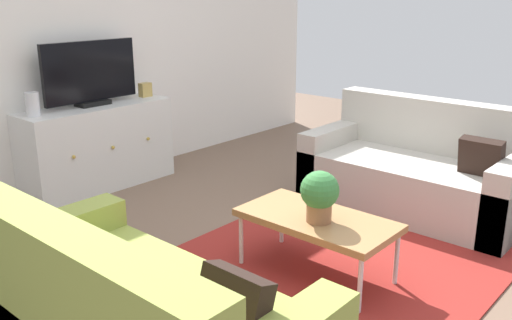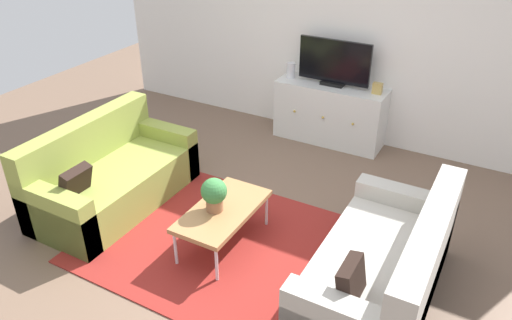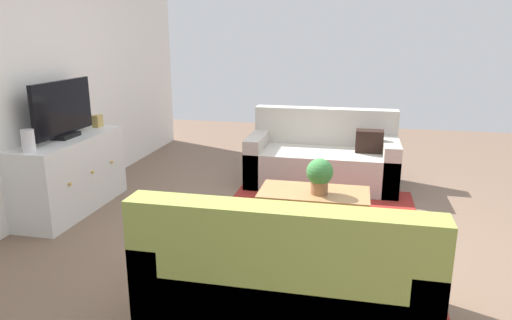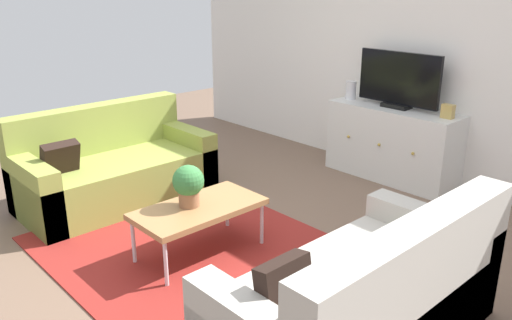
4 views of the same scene
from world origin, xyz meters
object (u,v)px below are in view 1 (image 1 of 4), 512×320
couch_right_side (419,174)px  coffee_table (317,221)px  potted_plant (320,194)px  mantel_clock (145,90)px  glass_vase (33,104)px  tv_console (98,147)px  flat_screen_tv (90,74)px

couch_right_side → coffee_table: couch_right_side is taller
potted_plant → mantel_clock: size_ratio=2.39×
mantel_clock → glass_vase: bearing=180.0°
potted_plant → glass_vase: size_ratio=1.63×
tv_console → coffee_table: bearing=-91.3°
coffee_table → couch_right_side: bearing=1.2°
potted_plant → tv_console: 2.46m
potted_plant → flat_screen_tv: bearing=87.5°
couch_right_side → tv_console: size_ratio=1.26×
couch_right_side → potted_plant: size_ratio=5.45×
coffee_table → potted_plant: (-0.05, -0.05, 0.20)m
potted_plant → flat_screen_tv: flat_screen_tv is taller
mantel_clock → couch_right_side: bearing=-69.9°
flat_screen_tv → tv_console: bearing=-90.0°
potted_plant → glass_vase: (-0.45, 2.45, 0.28)m
couch_right_side → flat_screen_tv: bearing=120.7°
tv_console → potted_plant: bearing=-92.5°
potted_plant → coffee_table: bearing=42.2°
coffee_table → glass_vase: bearing=101.7°
coffee_table → potted_plant: bearing=-137.8°
coffee_table → mantel_clock: 2.52m
coffee_table → tv_console: tv_console is taller
couch_right_side → tv_console: couch_right_side is taller
couch_right_side → flat_screen_tv: size_ratio=1.92×
flat_screen_tv → mantel_clock: 0.59m
couch_right_side → mantel_clock: bearing=110.1°
flat_screen_tv → mantel_clock: size_ratio=6.79×
coffee_table → flat_screen_tv: bearing=88.7°
coffee_table → potted_plant: 0.22m
glass_vase → coffee_table: bearing=-78.3°
couch_right_side → coffee_table: size_ratio=1.78×
coffee_table → tv_console: bearing=88.7°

